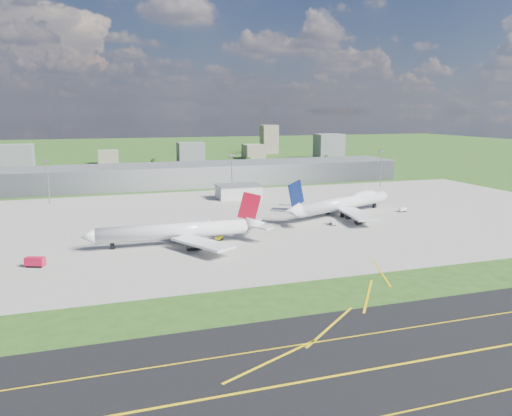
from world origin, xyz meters
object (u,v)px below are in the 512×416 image
object	(u,v)px
airliner_red_twin	(181,231)
van_white_far	(403,210)
crash_tender	(35,262)
tug_yellow	(219,238)
van_white_near	(333,222)
airliner_blue_quad	(343,203)

from	to	relation	value
airliner_red_twin	van_white_far	world-z (taller)	airliner_red_twin
crash_tender	tug_yellow	xyz separation A→B (m)	(69.21, 15.60, -0.77)
van_white_near	van_white_far	world-z (taller)	van_white_near
crash_tender	van_white_near	bearing A→B (deg)	34.30
airliner_red_twin	airliner_blue_quad	bearing A→B (deg)	-158.66
tug_yellow	van_white_far	xyz separation A→B (m)	(108.33, 28.17, 0.22)
tug_yellow	van_white_near	bearing A→B (deg)	-38.36
airliner_red_twin	airliner_blue_quad	size ratio (longest dim) A/B	0.96
airliner_red_twin	crash_tender	bearing A→B (deg)	16.34
crash_tender	van_white_near	size ratio (longest dim) A/B	1.40
tug_yellow	van_white_near	size ratio (longest dim) A/B	0.79
airliner_red_twin	van_white_far	distance (m)	127.90
crash_tender	airliner_red_twin	bearing A→B (deg)	37.56
tug_yellow	van_white_near	world-z (taller)	van_white_near
airliner_blue_quad	van_white_far	xyz separation A→B (m)	(33.44, -4.20, -4.74)
crash_tender	tug_yellow	size ratio (longest dim) A/B	1.77
airliner_red_twin	tug_yellow	distance (m)	16.75
van_white_near	airliner_red_twin	bearing A→B (deg)	111.94
airliner_blue_quad	tug_yellow	xyz separation A→B (m)	(-74.89, -32.37, -4.96)
tug_yellow	crash_tender	bearing A→B (deg)	143.27
airliner_red_twin	airliner_blue_quad	distance (m)	96.96
van_white_near	crash_tender	bearing A→B (deg)	114.31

